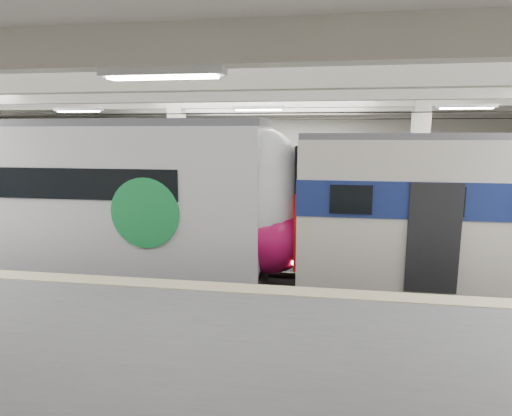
# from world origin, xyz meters

# --- Properties ---
(station_hall) EXTENTS (36.00, 24.00, 5.75)m
(station_hall) POSITION_xyz_m (0.00, -1.74, 3.24)
(station_hall) COLOR black
(station_hall) RESTS_ON ground
(modern_emu) EXTENTS (14.18, 2.93, 4.56)m
(modern_emu) POSITION_xyz_m (-4.66, -0.00, 2.24)
(modern_emu) COLOR silver
(modern_emu) RESTS_ON ground
(far_train) EXTENTS (12.75, 2.65, 4.12)m
(far_train) POSITION_xyz_m (-6.19, 5.50, 2.13)
(far_train) COLOR silver
(far_train) RESTS_ON ground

